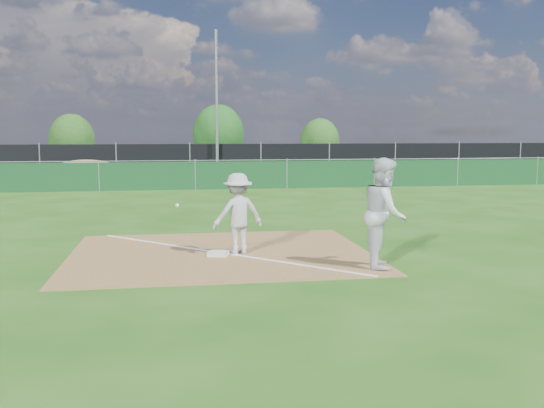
# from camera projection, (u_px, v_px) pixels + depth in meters

# --- Properties ---
(ground) EXTENTS (90.00, 90.00, 0.00)m
(ground) POSITION_uv_depth(u_px,v_px,m) (201.00, 203.00, 21.12)
(ground) COLOR #204F11
(ground) RESTS_ON ground
(infield_dirt) EXTENTS (6.00, 5.00, 0.02)m
(infield_dirt) POSITION_uv_depth(u_px,v_px,m) (221.00, 253.00, 12.29)
(infield_dirt) COLOR brown
(infield_dirt) RESTS_ON ground
(foul_line) EXTENTS (5.01, 5.01, 0.01)m
(foul_line) POSITION_uv_depth(u_px,v_px,m) (221.00, 253.00, 12.29)
(foul_line) COLOR white
(foul_line) RESTS_ON infield_dirt
(green_fence) EXTENTS (44.00, 0.05, 1.20)m
(green_fence) POSITION_uv_depth(u_px,v_px,m) (195.00, 176.00, 25.94)
(green_fence) COLOR #0F3A1A
(green_fence) RESTS_ON ground
(dirt_mound) EXTENTS (3.38, 2.60, 1.17)m
(dirt_mound) POSITION_uv_depth(u_px,v_px,m) (86.00, 172.00, 28.58)
(dirt_mound) COLOR olive
(dirt_mound) RESTS_ON ground
(black_fence) EXTENTS (46.00, 0.04, 1.80)m
(black_fence) POSITION_uv_depth(u_px,v_px,m) (190.00, 160.00, 33.75)
(black_fence) COLOR black
(black_fence) RESTS_ON ground
(parking_lot) EXTENTS (46.00, 9.00, 0.01)m
(parking_lot) POSITION_uv_depth(u_px,v_px,m) (188.00, 171.00, 38.76)
(parking_lot) COLOR black
(parking_lot) RESTS_ON ground
(light_pole) EXTENTS (0.16, 0.16, 8.00)m
(light_pole) POSITION_uv_depth(u_px,v_px,m) (217.00, 104.00, 33.33)
(light_pole) COLOR slate
(light_pole) RESTS_ON ground
(first_base) EXTENTS (0.48, 0.48, 0.08)m
(first_base) POSITION_uv_depth(u_px,v_px,m) (218.00, 253.00, 12.03)
(first_base) COLOR silver
(first_base) RESTS_ON infield_dirt
(play_at_first) EXTENTS (1.83, 0.86, 1.63)m
(play_at_first) POSITION_uv_depth(u_px,v_px,m) (238.00, 213.00, 12.16)
(play_at_first) COLOR silver
(play_at_first) RESTS_ON infield_dirt
(runner) EXTENTS (1.01, 1.15, 2.00)m
(runner) POSITION_uv_depth(u_px,v_px,m) (384.00, 213.00, 10.99)
(runner) COLOR silver
(runner) RESTS_ON ground
(car_left) EXTENTS (4.23, 3.09, 1.34)m
(car_left) POSITION_uv_depth(u_px,v_px,m) (102.00, 162.00, 36.70)
(car_left) COLOR #9EA0A5
(car_left) RESTS_ON parking_lot
(car_mid) EXTENTS (5.14, 2.28, 1.64)m
(car_mid) POSITION_uv_depth(u_px,v_px,m) (160.00, 158.00, 38.40)
(car_mid) COLOR black
(car_mid) RESTS_ON parking_lot
(car_right) EXTENTS (4.51, 3.24, 1.21)m
(car_right) POSITION_uv_depth(u_px,v_px,m) (256.00, 161.00, 38.99)
(car_right) COLOR black
(car_right) RESTS_ON parking_lot
(tree_left) EXTENTS (3.16, 3.16, 3.75)m
(tree_left) POSITION_uv_depth(u_px,v_px,m) (72.00, 140.00, 42.79)
(tree_left) COLOR #382316
(tree_left) RESTS_ON ground
(tree_mid) EXTENTS (3.81, 3.81, 4.52)m
(tree_mid) POSITION_uv_depth(u_px,v_px,m) (219.00, 134.00, 45.29)
(tree_mid) COLOR #382316
(tree_mid) RESTS_ON ground
(tree_right) EXTENTS (2.95, 2.95, 3.50)m
(tree_right) POSITION_uv_depth(u_px,v_px,m) (320.00, 141.00, 45.74)
(tree_right) COLOR #382316
(tree_right) RESTS_ON ground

